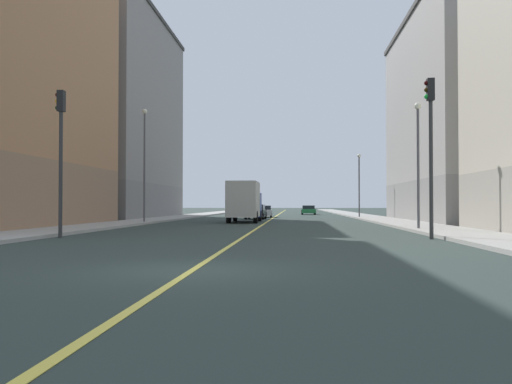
% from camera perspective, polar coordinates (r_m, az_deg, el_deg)
% --- Properties ---
extents(ground_plane, '(400.00, 400.00, 0.00)m').
position_cam_1_polar(ground_plane, '(12.27, -6.42, -7.89)').
color(ground_plane, '#2B3833').
rests_on(ground_plane, ground).
extents(sidewalk_left, '(3.47, 168.00, 0.15)m').
position_cam_1_polar(sidewalk_left, '(61.48, 11.10, -2.47)').
color(sidewalk_left, '#9E9B93').
rests_on(sidewalk_left, ground).
extents(sidewalk_right, '(3.47, 168.00, 0.15)m').
position_cam_1_polar(sidewalk_right, '(62.18, -7.24, -2.47)').
color(sidewalk_right, '#9E9B93').
rests_on(sidewalk_right, ground).
extents(lane_center_stripe, '(0.16, 154.00, 0.01)m').
position_cam_1_polar(lane_center_stripe, '(61.04, 1.87, -2.57)').
color(lane_center_stripe, '#E5D14C').
rests_on(lane_center_stripe, ground).
extents(building_left_mid, '(11.16, 22.88, 17.10)m').
position_cam_1_polar(building_left_mid, '(49.73, 21.40, 7.09)').
color(building_left_mid, gray).
rests_on(building_left_mid, ground).
extents(building_right_midblock, '(11.16, 23.70, 20.82)m').
position_cam_1_polar(building_right_midblock, '(60.59, -14.72, 7.34)').
color(building_right_midblock, slate).
rests_on(building_right_midblock, ground).
extents(traffic_light_left_near, '(0.40, 0.32, 6.54)m').
position_cam_1_polar(traffic_light_left_near, '(23.97, 17.28, 5.45)').
color(traffic_light_left_near, '#2D2D2D').
rests_on(traffic_light_left_near, ground).
extents(traffic_light_right_near, '(0.40, 0.32, 6.26)m').
position_cam_1_polar(traffic_light_right_near, '(25.33, -19.22, 4.75)').
color(traffic_light_right_near, '#2D2D2D').
rests_on(traffic_light_right_near, ground).
extents(street_lamp_left_near, '(0.36, 0.36, 6.66)m').
position_cam_1_polar(street_lamp_left_near, '(30.97, 16.12, 3.99)').
color(street_lamp_left_near, '#4C4C51').
rests_on(street_lamp_left_near, ground).
extents(street_lamp_right_near, '(0.36, 0.36, 8.23)m').
position_cam_1_polar(street_lamp_right_near, '(41.76, -11.25, 3.76)').
color(street_lamp_right_near, '#4C4C51').
rests_on(street_lamp_right_near, ground).
extents(street_lamp_left_far, '(0.36, 0.36, 6.36)m').
position_cam_1_polar(street_lamp_left_far, '(57.70, 10.42, 1.40)').
color(street_lamp_left_far, '#4C4C51').
rests_on(street_lamp_left_far, ground).
extents(car_silver, '(1.92, 4.56, 1.27)m').
position_cam_1_polar(car_silver, '(60.66, 0.80, -2.00)').
color(car_silver, silver).
rests_on(car_silver, ground).
extents(car_black, '(1.93, 4.29, 1.39)m').
position_cam_1_polar(car_black, '(53.59, -0.02, -2.05)').
color(car_black, black).
rests_on(car_black, ground).
extents(car_orange, '(1.96, 4.09, 1.32)m').
position_cam_1_polar(car_orange, '(77.92, -0.69, -1.82)').
color(car_orange, orange).
rests_on(car_orange, ground).
extents(car_green, '(1.92, 4.20, 1.24)m').
position_cam_1_polar(car_green, '(76.75, 5.34, -1.84)').
color(car_green, '#1E6B38').
rests_on(car_green, ground).
extents(box_truck, '(2.33, 7.47, 3.13)m').
position_cam_1_polar(box_truck, '(43.95, -1.17, -0.94)').
color(box_truck, navy).
rests_on(box_truck, ground).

